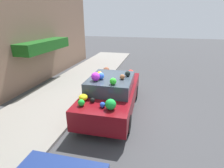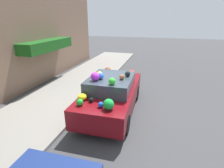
# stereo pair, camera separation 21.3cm
# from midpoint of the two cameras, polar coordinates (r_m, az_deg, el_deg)

# --- Properties ---
(ground_plane) EXTENTS (60.00, 60.00, 0.00)m
(ground_plane) POSITION_cam_midpoint_polar(r_m,az_deg,el_deg) (7.32, -1.15, -8.50)
(ground_plane) COLOR #424244
(sidewalk_curb) EXTENTS (24.00, 3.20, 0.11)m
(sidewalk_curb) POSITION_cam_midpoint_polar(r_m,az_deg,el_deg) (8.35, -19.39, -5.46)
(sidewalk_curb) COLOR gray
(sidewalk_curb) RESTS_ON ground
(building_facade) EXTENTS (18.00, 1.20, 5.79)m
(building_facade) POSITION_cam_midpoint_polar(r_m,az_deg,el_deg) (9.17, -33.09, 13.00)
(building_facade) COLOR #846651
(building_facade) RESTS_ON ground
(fire_hydrant) EXTENTS (0.20, 0.20, 0.70)m
(fire_hydrant) POSITION_cam_midpoint_polar(r_m,az_deg,el_deg) (8.25, -9.57, -1.80)
(fire_hydrant) COLOR red
(fire_hydrant) RESTS_ON sidewalk_curb
(art_car) EXTENTS (4.37, 1.93, 1.81)m
(art_car) POSITION_cam_midpoint_polar(r_m,az_deg,el_deg) (6.93, -0.98, -2.92)
(art_car) COLOR maroon
(art_car) RESTS_ON ground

